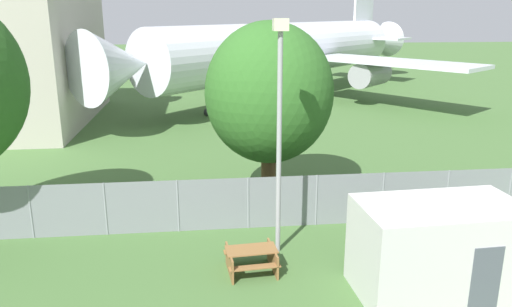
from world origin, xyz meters
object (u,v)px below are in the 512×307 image
object	(u,v)px
airplane	(289,50)
picnic_bench_near_cabin	(251,258)
portable_cabin	(438,249)
tree_near_hangar	(269,93)

from	to	relation	value
airplane	picnic_bench_near_cabin	size ratio (longest dim) A/B	20.13
airplane	picnic_bench_near_cabin	distance (m)	32.82
airplane	portable_cabin	distance (m)	33.77
airplane	tree_near_hangar	xyz separation A→B (m)	(-5.45, -26.09, 0.19)
airplane	tree_near_hangar	bearing A→B (deg)	32.87
picnic_bench_near_cabin	tree_near_hangar	xyz separation A→B (m)	(1.32, 5.78, 4.12)
airplane	tree_near_hangar	world-z (taller)	airplane
picnic_bench_near_cabin	tree_near_hangar	world-z (taller)	tree_near_hangar
portable_cabin	picnic_bench_near_cabin	distance (m)	5.43
portable_cabin	picnic_bench_near_cabin	world-z (taller)	portable_cabin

